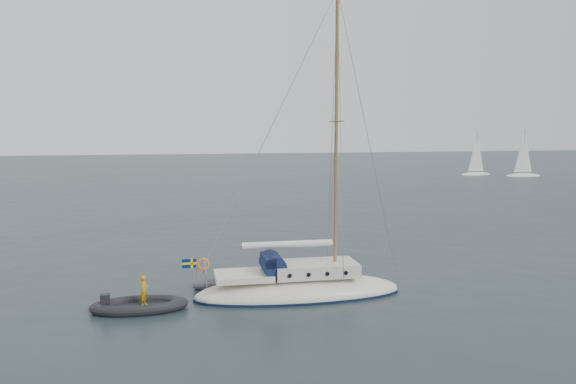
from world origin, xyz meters
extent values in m
plane|color=black|center=(0.00, 0.00, 0.00)|extent=(300.00, 300.00, 0.00)
ellipsoid|color=white|center=(-2.08, -2.74, 0.16)|extent=(9.38, 2.92, 1.56)
cube|color=beige|center=(-1.35, -2.74, 1.23)|extent=(3.75, 1.98, 0.57)
cube|color=white|center=(-4.58, -2.74, 1.06)|extent=(2.50, 1.98, 0.26)
cylinder|color=#121B3C|center=(-3.28, -2.74, 1.52)|extent=(1.00, 1.72, 1.00)
cube|color=#121B3C|center=(-3.49, -2.74, 1.72)|extent=(0.47, 1.72, 0.42)
cylinder|color=#94643C|center=(-0.41, -2.74, 7.19)|extent=(0.16, 0.16, 12.50)
cylinder|color=#94643C|center=(-0.41, -2.74, 7.82)|extent=(0.05, 2.29, 0.05)
cylinder|color=#94643C|center=(-2.60, -2.74, 2.34)|extent=(4.38, 0.10, 0.10)
cylinder|color=silver|center=(-2.60, -2.74, 2.40)|extent=(4.07, 0.29, 0.29)
cylinder|color=gray|center=(-6.25, -2.74, 1.51)|extent=(0.04, 2.29, 0.04)
torus|color=orange|center=(-6.30, -2.11, 1.51)|extent=(0.56, 0.10, 0.56)
cylinder|color=#94643C|center=(-6.61, -2.74, 1.41)|extent=(0.03, 0.03, 0.94)
cube|color=#05165B|center=(-6.93, -2.74, 1.72)|extent=(0.63, 0.02, 0.40)
cube|color=#F6D400|center=(-6.93, -2.74, 1.72)|extent=(0.65, 0.03, 0.09)
cube|color=#F6D400|center=(-6.81, -2.74, 1.72)|extent=(0.09, 0.03, 0.42)
cylinder|color=black|center=(-2.71, -1.74, 1.23)|extent=(0.19, 0.06, 0.19)
cylinder|color=black|center=(-2.71, -3.74, 1.23)|extent=(0.19, 0.06, 0.19)
cylinder|color=black|center=(-1.87, -1.74, 1.23)|extent=(0.19, 0.06, 0.19)
cylinder|color=black|center=(-1.87, -3.74, 1.23)|extent=(0.19, 0.06, 0.19)
cylinder|color=black|center=(-1.04, -1.74, 1.23)|extent=(0.19, 0.06, 0.19)
cylinder|color=black|center=(-1.04, -3.74, 1.23)|extent=(0.19, 0.06, 0.19)
cylinder|color=black|center=(-0.21, -1.74, 1.23)|extent=(0.19, 0.06, 0.19)
cylinder|color=black|center=(-0.21, -3.74, 1.23)|extent=(0.19, 0.06, 0.19)
cube|color=#55555A|center=(-5.40, -0.17, 0.12)|extent=(1.65, 0.68, 0.10)
cube|color=black|center=(-9.02, -3.18, 0.15)|extent=(2.49, 1.04, 0.12)
cube|color=black|center=(-10.37, -3.18, 0.47)|extent=(0.36, 0.36, 0.62)
imported|color=#C6850D|center=(-8.81, -3.18, 0.83)|extent=(0.43, 0.54, 1.28)
ellipsoid|color=silver|center=(49.25, 52.02, 0.05)|extent=(6.03, 2.01, 1.00)
cylinder|color=gray|center=(49.25, 52.02, 4.02)|extent=(0.10, 0.10, 7.03)
cone|color=silver|center=(49.20, 52.02, 4.02)|extent=(3.22, 3.22, 6.53)
ellipsoid|color=silver|center=(43.44, 56.25, 0.05)|extent=(5.64, 1.88, 0.94)
cylinder|color=gray|center=(43.44, 56.25, 3.76)|extent=(0.09, 0.09, 6.58)
cone|color=silver|center=(43.39, 56.25, 3.76)|extent=(3.01, 3.01, 6.11)
camera|label=1|loc=(-8.26, -26.53, 7.44)|focal=35.00mm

